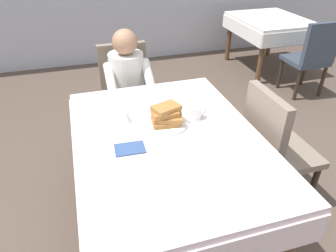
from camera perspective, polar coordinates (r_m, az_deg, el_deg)
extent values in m
plane|color=brown|center=(2.38, 0.01, -16.81)|extent=(14.00, 14.00, 0.00)
cube|color=silver|center=(1.89, 0.02, -2.48)|extent=(1.10, 1.50, 0.04)
cube|color=silver|center=(2.58, -4.85, 4.78)|extent=(1.10, 0.01, 0.18)
cube|color=silver|center=(1.91, -16.32, -7.84)|extent=(0.01, 1.50, 0.18)
cube|color=silver|center=(2.16, 14.33, -2.35)|extent=(0.01, 1.50, 0.18)
cylinder|color=brown|center=(1.91, 21.13, -20.46)|extent=(0.07, 0.07, 0.70)
cylinder|color=brown|center=(2.60, -14.31, -2.67)|extent=(0.07, 0.07, 0.70)
cylinder|color=brown|center=(2.76, 5.36, 0.51)|extent=(0.07, 0.07, 0.70)
cube|color=#7A6B5B|center=(2.93, -7.18, 4.14)|extent=(0.44, 0.44, 0.05)
cube|color=#7A6B5B|center=(3.00, -8.24, 10.34)|extent=(0.44, 0.06, 0.48)
cylinder|color=#2D2319|center=(2.92, -2.77, -0.84)|extent=(0.04, 0.04, 0.40)
cylinder|color=#2D2319|center=(2.88, -9.73, -1.97)|extent=(0.04, 0.04, 0.40)
cylinder|color=#2D2319|center=(3.22, -4.36, 2.54)|extent=(0.04, 0.04, 0.40)
cylinder|color=#2D2319|center=(3.18, -10.69, 1.57)|extent=(0.04, 0.04, 0.40)
cylinder|color=silver|center=(2.80, -7.46, 8.55)|extent=(0.30, 0.30, 0.46)
sphere|color=#A37556|center=(2.67, -7.90, 14.97)|extent=(0.21, 0.21, 0.21)
cylinder|color=silver|center=(2.67, -3.60, 9.21)|extent=(0.08, 0.29, 0.23)
cylinder|color=silver|center=(2.63, -10.46, 8.28)|extent=(0.08, 0.29, 0.23)
cylinder|color=#383D51|center=(2.88, -4.61, -0.95)|extent=(0.10, 0.10, 0.45)
cylinder|color=#383D51|center=(2.85, -7.74, -1.45)|extent=(0.10, 0.10, 0.45)
cube|color=#7A6B5B|center=(2.42, 20.23, -4.64)|extent=(0.44, 0.44, 0.05)
cube|color=#7A6B5B|center=(2.17, 17.22, -0.09)|extent=(0.06, 0.44, 0.48)
cylinder|color=#2D2319|center=(2.76, 20.35, -5.51)|extent=(0.04, 0.04, 0.40)
cylinder|color=#2D2319|center=(2.56, 24.87, -10.15)|extent=(0.04, 0.04, 0.40)
cylinder|color=#2D2319|center=(2.58, 13.78, -7.14)|extent=(0.04, 0.04, 0.40)
cylinder|color=#2D2319|center=(2.36, 18.00, -12.37)|extent=(0.04, 0.04, 0.40)
cylinder|color=white|center=(1.99, -0.47, 0.45)|extent=(0.28, 0.28, 0.02)
cube|color=#A36B33|center=(1.97, -0.56, 0.84)|extent=(0.17, 0.15, 0.03)
cube|color=#A36B33|center=(1.96, -0.01, 1.58)|extent=(0.20, 0.17, 0.03)
cube|color=#A36B33|center=(1.95, -0.57, 2.37)|extent=(0.16, 0.11, 0.03)
cube|color=#A36B33|center=(1.95, -0.32, 3.35)|extent=(0.20, 0.16, 0.03)
cylinder|color=white|center=(2.05, 5.04, 2.45)|extent=(0.08, 0.08, 0.08)
torus|color=white|center=(2.07, 6.34, 2.75)|extent=(0.05, 0.01, 0.05)
cone|color=silver|center=(2.03, -7.74, 1.75)|extent=(0.08, 0.08, 0.07)
cube|color=silver|center=(1.94, -5.68, -0.85)|extent=(0.02, 0.18, 0.00)
cube|color=silver|center=(2.03, 4.84, 0.85)|extent=(0.03, 0.20, 0.00)
cube|color=silver|center=(1.73, 1.99, -5.53)|extent=(0.15, 0.04, 0.00)
cube|color=#334C7F|center=(1.79, -7.00, -4.12)|extent=(0.18, 0.13, 0.01)
cube|color=white|center=(4.83, 18.26, 18.02)|extent=(0.90, 1.10, 0.04)
cube|color=white|center=(4.42, 21.93, 14.59)|extent=(0.90, 0.01, 0.18)
cube|color=white|center=(5.31, 14.71, 18.54)|extent=(0.90, 0.01, 0.18)
cube|color=white|center=(4.62, 13.09, 16.74)|extent=(0.01, 1.10, 0.18)
cube|color=white|center=(5.12, 22.49, 16.71)|extent=(0.01, 1.10, 0.18)
cylinder|color=brown|center=(4.36, 16.60, 11.68)|extent=(0.07, 0.07, 0.70)
cylinder|color=brown|center=(4.79, 24.30, 12.01)|extent=(0.07, 0.07, 0.70)
cylinder|color=brown|center=(5.13, 11.07, 15.46)|extent=(0.07, 0.07, 0.70)
cylinder|color=brown|center=(5.50, 18.24, 15.63)|extent=(0.07, 0.07, 0.70)
cube|color=#384251|center=(4.26, 23.71, 10.91)|extent=(0.44, 0.44, 0.05)
cube|color=#384251|center=(4.04, 26.26, 13.26)|extent=(0.44, 0.06, 0.48)
cylinder|color=#2D2319|center=(4.36, 19.79, 8.99)|extent=(0.04, 0.04, 0.40)
cylinder|color=#2D2319|center=(4.58, 23.53, 9.28)|extent=(0.04, 0.04, 0.40)
cylinder|color=#2D2319|center=(4.11, 22.54, 6.95)|extent=(0.04, 0.04, 0.40)
cylinder|color=#2D2319|center=(4.33, 26.34, 7.32)|extent=(0.04, 0.04, 0.40)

